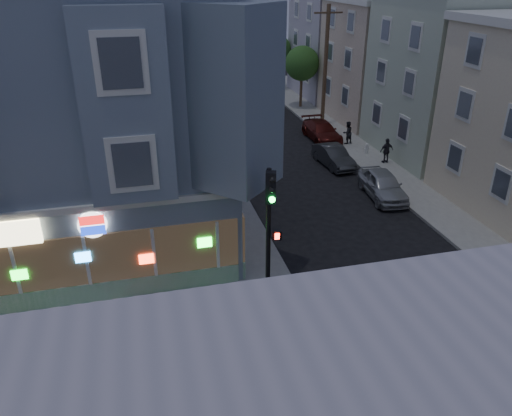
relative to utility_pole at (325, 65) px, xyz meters
name	(u,v)px	position (x,y,z in m)	size (l,w,h in m)	color
ground	(240,353)	(-12.00, -24.00, -4.80)	(120.00, 120.00, 0.00)	black
sidewalk_ne	(450,120)	(11.00, -1.00, -4.72)	(24.00, 42.00, 0.15)	gray
corner_building	(55,109)	(-18.00, -13.02, 1.02)	(14.60, 14.60, 11.40)	slate
row_house_b	(479,72)	(7.50, -8.00, 0.60)	(12.00, 8.60, 10.50)	#B7C2A8
row_house_c	(407,61)	(7.50, 1.00, -0.15)	(12.00, 8.60, 9.00)	tan
row_house_d	(361,38)	(7.50, 10.00, 0.60)	(12.00, 8.60, 10.50)	#A29DAD
utility_pole	(325,65)	(0.00, 0.00, 0.00)	(2.20, 0.30, 9.00)	#4C3826
street_tree_near	(302,64)	(0.20, 6.00, -0.86)	(3.00, 3.00, 5.30)	#4C3826
street_tree_far	(277,50)	(0.20, 14.00, -0.86)	(3.00, 3.00, 5.30)	#4C3826
running_child	(408,313)	(-6.14, -24.33, -3.99)	(0.58, 0.38, 1.60)	#F6D57D
pedestrian_a	(347,133)	(0.01, -4.91, -3.85)	(0.78, 0.60, 1.60)	black
pedestrian_b	(387,151)	(0.88, -9.14, -3.84)	(0.94, 0.39, 1.61)	#24222A
parked_car_a	(383,185)	(-1.68, -13.69, -4.07)	(1.72, 4.29, 1.46)	#A9ADB1
parked_car_b	(333,156)	(-2.48, -8.49, -4.15)	(1.37, 3.92, 1.29)	#313336
parked_car_c	(322,131)	(-1.30, -3.29, -4.12)	(1.89, 4.65, 1.35)	#531713
parked_car_d	(264,105)	(-3.40, 5.44, -4.17)	(2.08, 4.51, 1.25)	#A6ADB1
traffic_signal	(270,217)	(-10.42, -21.84, -1.01)	(0.68, 0.60, 5.38)	black
fire_hydrant	(367,148)	(0.48, -7.17, -4.29)	(0.40, 0.23, 0.69)	silver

